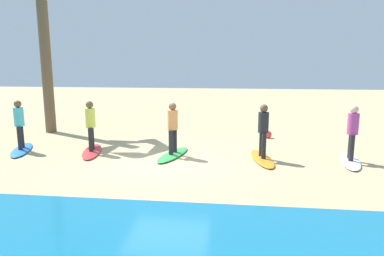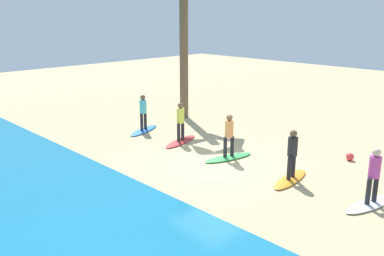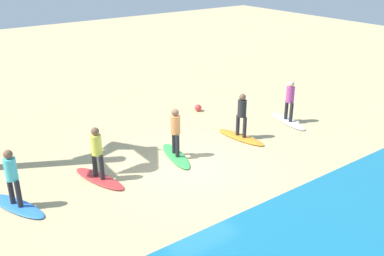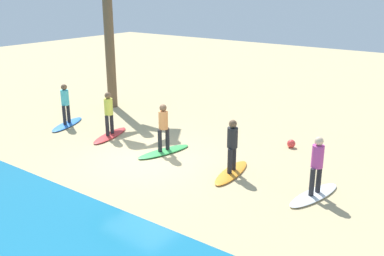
% 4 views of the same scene
% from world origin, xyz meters
% --- Properties ---
extents(ground_plane, '(60.00, 60.00, 0.00)m').
position_xyz_m(ground_plane, '(0.00, 0.00, 0.00)').
color(ground_plane, tan).
extents(surfboard_white, '(0.96, 2.17, 0.09)m').
position_xyz_m(surfboard_white, '(-5.46, -0.75, 0.04)').
color(surfboard_white, white).
rests_on(surfboard_white, ground).
extents(surfer_white, '(0.32, 0.45, 1.64)m').
position_xyz_m(surfer_white, '(-5.46, -0.75, 1.04)').
color(surfer_white, '#232328').
rests_on(surfer_white, surfboard_white).
extents(surfboard_orange, '(0.87, 2.16, 0.09)m').
position_xyz_m(surfboard_orange, '(-2.85, -0.70, 0.04)').
color(surfboard_orange, orange).
rests_on(surfboard_orange, ground).
extents(surfer_orange, '(0.32, 0.46, 1.64)m').
position_xyz_m(surfer_orange, '(-2.85, -0.70, 1.04)').
color(surfer_orange, '#232328').
rests_on(surfer_orange, surfboard_orange).
extents(surfboard_green, '(1.04, 2.17, 0.09)m').
position_xyz_m(surfboard_green, '(-0.03, -0.84, 0.04)').
color(surfboard_green, green).
rests_on(surfboard_green, ground).
extents(surfer_green, '(0.32, 0.45, 1.64)m').
position_xyz_m(surfer_green, '(-0.03, -0.84, 1.04)').
color(surfer_green, '#232328').
rests_on(surfer_green, surfboard_green).
extents(surfboard_red, '(1.08, 2.17, 0.09)m').
position_xyz_m(surfboard_red, '(2.73, -0.94, 0.04)').
color(surfboard_red, red).
rests_on(surfboard_red, ground).
extents(surfer_red, '(0.32, 0.45, 1.64)m').
position_xyz_m(surfer_red, '(2.73, -0.94, 1.04)').
color(surfer_red, '#232328').
rests_on(surfer_red, surfboard_red).
extents(surfboard_blue, '(1.27, 2.16, 0.09)m').
position_xyz_m(surfboard_blue, '(5.20, -0.87, 0.04)').
color(surfboard_blue, blue).
rests_on(surfboard_blue, ground).
extents(surfer_blue, '(0.32, 0.44, 1.64)m').
position_xyz_m(surfer_blue, '(5.20, -0.87, 1.04)').
color(surfer_blue, '#232328').
rests_on(surfer_blue, surfboard_blue).
extents(beach_ball, '(0.29, 0.29, 0.29)m').
position_xyz_m(beach_ball, '(-3.32, -3.94, 0.15)').
color(beach_ball, '#E53838').
rests_on(beach_ball, ground).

